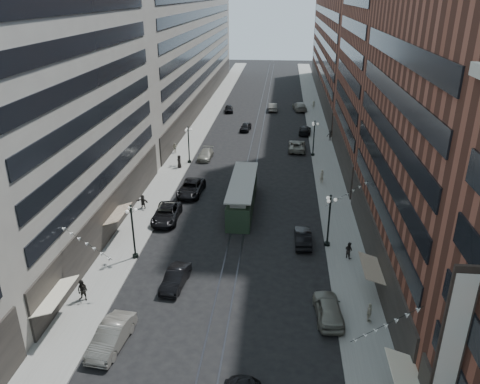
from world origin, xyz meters
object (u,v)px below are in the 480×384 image
(lamppost_sw_mid, at_px, (189,143))
(car_9, at_px, (229,109))
(streetcar, at_px, (242,196))
(car_14, at_px, (273,107))
(lamppost_se_far, at_px, (329,219))
(car_7, at_px, (191,188))
(pedestrian_6, at_px, (175,148))
(pedestrian_extra_0, at_px, (314,105))
(car_extra_0, at_px, (166,212))
(pedestrian_5, at_px, (143,202))
(pedestrian_9, at_px, (330,135))
(pedestrian_7, at_px, (349,250))
(car_1, at_px, (111,336))
(car_8, at_px, (205,154))
(pedestrian_8, at_px, (322,176))
(car_extra_1, at_px, (300,106))
(car_12, at_px, (305,130))
(pedestrian_2, at_px, (83,291))
(car_11, at_px, (297,146))
(pedestrian_4, at_px, (369,313))
(car_4, at_px, (328,309))
(lamppost_se_mid, at_px, (314,137))
(car_2, at_px, (167,214))
(car_5, at_px, (176,278))
(lamppost_sw_far, at_px, (133,230))
(pedestrian_extra_2, at_px, (179,161))
(car_13, at_px, (246,127))

(lamppost_sw_mid, bearing_deg, car_9, 86.19)
(streetcar, distance_m, car_14, 49.48)
(lamppost_se_far, xyz_separation_m, car_7, (-16.00, 11.74, -2.27))
(pedestrian_6, relative_size, pedestrian_extra_0, 0.91)
(car_9, height_order, car_extra_0, car_9)
(pedestrian_5, xyz_separation_m, pedestrian_9, (24.07, 29.41, 0.05))
(lamppost_sw_mid, bearing_deg, pedestrian_7, -51.29)
(car_1, bearing_deg, pedestrian_6, 102.78)
(car_8, relative_size, car_14, 0.95)
(car_14, xyz_separation_m, pedestrian_8, (7.55, -40.79, 0.25))
(car_8, xyz_separation_m, car_extra_1, (15.06, 33.10, 0.19))
(car_7, xyz_separation_m, pedestrian_6, (-5.52, 15.60, 0.11))
(car_12, bearing_deg, car_7, 67.26)
(car_9, xyz_separation_m, pedestrian_8, (16.79, -38.84, 0.36))
(pedestrian_2, bearing_deg, pedestrian_8, 60.74)
(car_14, bearing_deg, car_11, 97.52)
(pedestrian_4, height_order, pedestrian_5, pedestrian_5)
(car_4, height_order, pedestrian_7, pedestrian_7)
(lamppost_se_mid, bearing_deg, car_7, -134.55)
(lamppost_sw_mid, distance_m, car_2, 18.91)
(car_1, xyz_separation_m, car_extra_1, (15.24, 74.23, 0.04))
(car_14, bearing_deg, car_7, 76.66)
(car_5, distance_m, car_extra_0, 13.64)
(car_7, relative_size, pedestrian_7, 3.62)
(lamppost_se_mid, relative_size, pedestrian_2, 2.97)
(lamppost_sw_far, xyz_separation_m, pedestrian_extra_2, (-1.02, 24.76, -2.02))
(pedestrian_2, distance_m, car_13, 53.25)
(lamppost_se_far, distance_m, car_extra_1, 58.43)
(car_7, height_order, pedestrian_extra_2, pedestrian_extra_2)
(lamppost_sw_mid, relative_size, pedestrian_4, 3.38)
(car_2, xyz_separation_m, car_8, (0.98, 21.02, -0.12))
(car_13, bearing_deg, lamppost_se_mid, -42.69)
(streetcar, xyz_separation_m, car_11, (6.80, 22.61, -0.83))
(car_9, bearing_deg, lamppost_sw_mid, -101.80)
(pedestrian_4, relative_size, car_12, 0.33)
(car_11, bearing_deg, pedestrian_4, 97.66)
(lamppost_sw_mid, height_order, car_14, lamppost_sw_mid)
(streetcar, height_order, car_14, streetcar)
(pedestrian_8, relative_size, pedestrian_extra_0, 1.07)
(lamppost_se_mid, height_order, pedestrian_2, lamppost_se_mid)
(car_14, bearing_deg, lamppost_se_mid, 101.13)
(lamppost_sw_far, xyz_separation_m, car_11, (16.00, 34.70, -2.30))
(car_extra_0, bearing_deg, car_11, 57.49)
(lamppost_se_far, distance_m, car_11, 30.88)
(pedestrian_2, bearing_deg, car_13, 88.30)
(car_14, bearing_deg, pedestrian_7, 96.18)
(car_11, height_order, pedestrian_8, pedestrian_8)
(car_2, bearing_deg, car_7, 78.17)
(lamppost_se_far, bearing_deg, lamppost_sw_far, -167.74)
(streetcar, xyz_separation_m, car_7, (-6.80, 3.65, -0.80))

